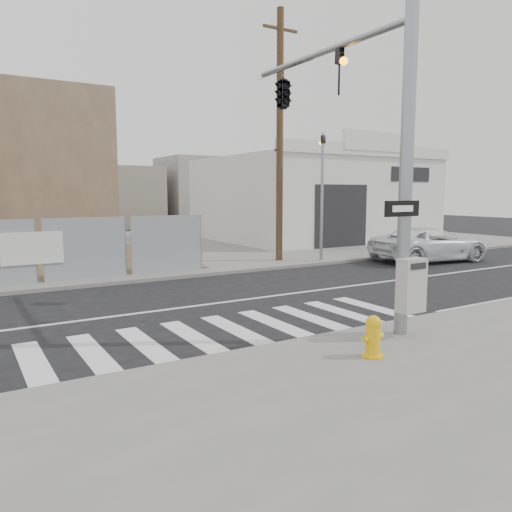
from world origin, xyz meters
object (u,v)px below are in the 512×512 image
auto_shop (313,199)px  suv (430,244)px  traffic_cone_d (83,268)px  fire_hydrant (373,336)px  signal_pole (318,113)px

auto_shop → suv: 10.69m
auto_shop → traffic_cone_d: (-15.41, -7.56, -2.11)m
fire_hydrant → auto_shop: bearing=48.6°
traffic_cone_d → fire_hydrant: bearing=-77.6°
auto_shop → traffic_cone_d: size_ratio=19.32×
signal_pole → fire_hydrant: size_ratio=9.67×
suv → traffic_cone_d: (-13.68, 2.83, -0.30)m
auto_shop → suv: auto_shop is taller
auto_shop → fire_hydrant: (-13.00, -18.53, -2.06)m
signal_pole → suv: size_ratio=1.35×
signal_pole → suv: 11.55m
fire_hydrant → suv: bearing=29.5°
suv → traffic_cone_d: bearing=84.9°
auto_shop → fire_hydrant: bearing=-125.1°
signal_pole → fire_hydrant: signal_pole is taller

